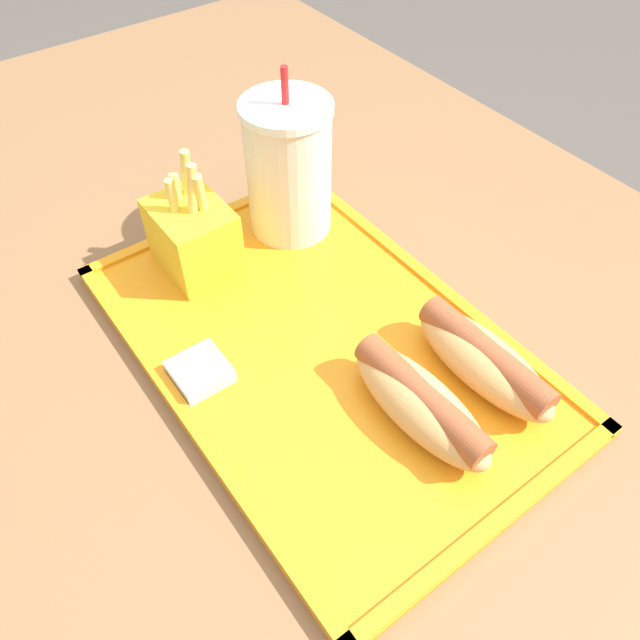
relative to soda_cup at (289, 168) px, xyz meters
The scene contains 8 objects.
ground_plane 0.84m from the soda_cup, 32.99° to the right, with size 8.00×8.00×0.00m, color #4C4742.
dining_table 0.49m from the soda_cup, 32.99° to the right, with size 1.48×0.93×0.74m.
food_tray 0.18m from the soda_cup, 25.75° to the right, with size 0.43×0.28×0.01m.
soda_cup is the anchor object (origin of this frame).
hot_dog_far 0.27m from the soda_cup, ahead, with size 0.14×0.05×0.04m.
hot_dog_near 0.27m from the soda_cup, 12.33° to the right, with size 0.14×0.05×0.04m.
fries_carton 0.12m from the soda_cup, 91.92° to the right, with size 0.08×0.06×0.12m.
sauce_cup_mayo 0.22m from the soda_cup, 55.58° to the right, with size 0.05×0.05×0.02m.
Camera 1 is at (0.29, -0.19, 1.18)m, focal length 35.00 mm.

